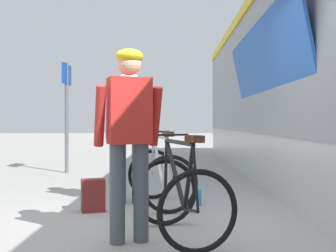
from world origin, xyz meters
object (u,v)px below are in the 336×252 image
Objects in this scene: water_bottle_near_the_bikes at (199,198)px; cyclist_far_in_olive at (129,126)px; cyclist_near_in_red at (129,127)px; platform_sign_post at (67,98)px; bicycle_far_white at (160,175)px; backpack_on_platform at (93,195)px; bicycle_near_black at (180,196)px.

cyclist_far_in_olive is at bearing 172.45° from water_bottle_near_the_bikes.
cyclist_near_in_red is 2.09m from water_bottle_near_the_bikes.
water_bottle_near_the_bikes is (0.93, -0.12, -0.95)m from cyclist_far_in_olive.
cyclist_near_in_red is 1.84m from cyclist_far_in_olive.
platform_sign_post reaches higher than cyclist_far_in_olive.
cyclist_far_in_olive is 1.45× the size of bicycle_far_white.
backpack_on_platform is (-0.58, 1.32, -0.85)m from cyclist_near_in_red.
water_bottle_near_the_bikes is at bearing -53.96° from platform_sign_post.
bicycle_near_black is 5.77× the size of water_bottle_near_the_bikes.
platform_sign_post reaches higher than bicycle_far_white.
water_bottle_near_the_bikes is at bearing 79.94° from bicycle_near_black.
bicycle_near_black is (0.65, -1.69, -0.65)m from cyclist_far_in_olive.
bicycle_far_white is 0.50× the size of platform_sign_post.
bicycle_far_white is (-0.22, 1.56, 0.00)m from bicycle_near_black.
water_bottle_near_the_bikes is 0.09× the size of platform_sign_post.
bicycle_near_black is at bearing -100.06° from water_bottle_near_the_bikes.
bicycle_near_black is 1.01× the size of bicycle_far_white.
backpack_on_platform is at bearing -127.59° from cyclist_far_in_olive.
cyclist_near_in_red is at bearing -113.51° from water_bottle_near_the_bikes.
backpack_on_platform is at bearing 131.27° from bicycle_near_black.
platform_sign_post is (-1.33, 4.02, 1.42)m from backpack_on_platform.
platform_sign_post is at bearing 126.04° from water_bottle_near_the_bikes.
bicycle_near_black is 1.62m from water_bottle_near_the_bikes.
platform_sign_post reaches higher than cyclist_near_in_red.
cyclist_far_in_olive is (-0.19, 1.83, 0.00)m from cyclist_near_in_red.
cyclist_far_in_olive reaches higher than bicycle_near_black.
cyclist_far_in_olive is 3.95m from platform_sign_post.
cyclist_far_in_olive is 1.33m from water_bottle_near_the_bikes.
cyclist_far_in_olive reaches higher than bicycle_far_white.
cyclist_near_in_red is at bearing -84.17° from backpack_on_platform.
platform_sign_post is at bearing 109.61° from cyclist_near_in_red.
platform_sign_post is at bearing 90.54° from backpack_on_platform.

